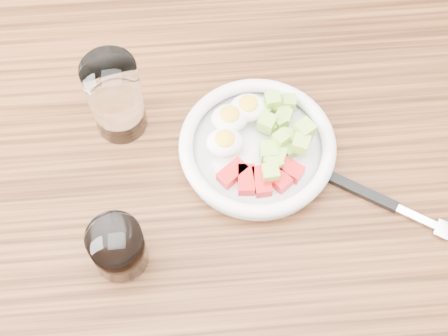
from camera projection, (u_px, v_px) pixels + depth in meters
The scene contains 6 objects.
ground at pixel (228, 315), 1.57m from camera, with size 4.00×4.00×0.00m, color brown.
dining_table at pixel (231, 211), 0.97m from camera, with size 1.50×0.90×0.77m.
bowl at pixel (257, 144), 0.88m from camera, with size 0.22×0.22×0.06m.
fork at pixel (381, 201), 0.86m from camera, with size 0.19×0.13×0.01m.
water_glass at pixel (115, 97), 0.86m from camera, with size 0.08×0.08×0.13m, color white.
coffee_glass at pixel (118, 248), 0.79m from camera, with size 0.07×0.07×0.08m.
Camera 1 is at (-0.04, -0.37, 1.56)m, focal length 50.00 mm.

